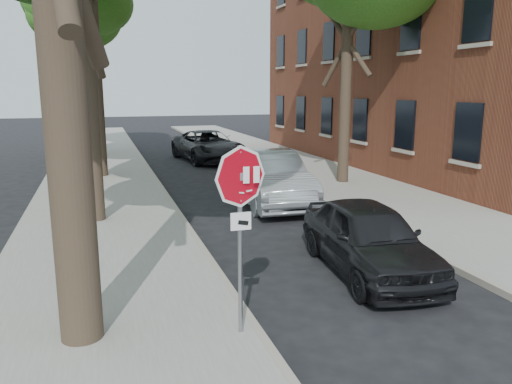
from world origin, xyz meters
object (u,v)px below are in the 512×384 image
stop_sign (240,204)px  car_a (368,238)px  car_b (269,178)px  tree_far (84,11)px  car_d (208,146)px

stop_sign → car_a: stop_sign is taller
stop_sign → car_b: bearing=68.4°
tree_far → car_a: bearing=-75.3°
car_a → car_d: size_ratio=0.76×
car_a → car_b: bearing=94.9°
stop_sign → tree_far: bearing=95.5°
stop_sign → car_a: size_ratio=0.65×
stop_sign → car_b: size_ratio=0.53×
tree_far → car_a: size_ratio=2.34×
car_b → car_d: (0.20, 9.68, -0.07)m
stop_sign → car_d: bearing=79.3°
car_a → car_b: (0.08, 6.01, 0.13)m
car_b → car_a: bearing=-87.6°
car_b → car_d: size_ratio=0.93×
stop_sign → tree_far: size_ratio=0.28×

